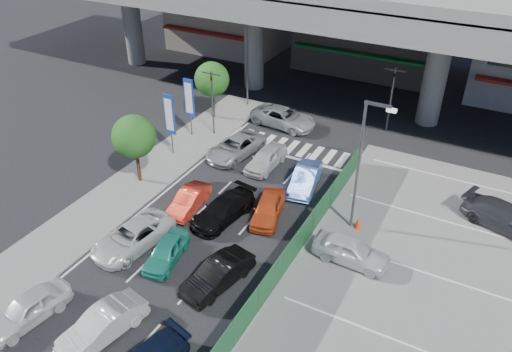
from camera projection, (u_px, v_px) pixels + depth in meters
The scene contains 28 objects.
ground at pixel (194, 249), 27.64m from camera, with size 120.00×120.00×0.00m, color black.
parking_lot at pixel (401, 293), 24.77m from camera, with size 12.00×28.00×0.06m, color slate.
sidewalk_left at pixel (141, 181), 33.35m from camera, with size 4.00×30.00×0.12m, color slate.
fence_run at pixel (289, 256), 25.80m from camera, with size 0.16×22.00×1.80m, color #1B512A, non-canonical shape.
expressway at pixel (343, 1), 39.28m from camera, with size 64.00×14.00×10.75m.
traffic_light_left at pixel (212, 87), 36.90m from camera, with size 1.60×1.24×5.20m.
traffic_light_right at pixel (393, 84), 37.48m from camera, with size 1.60×1.24×5.20m.
street_lamp_right at pixel (363, 157), 26.70m from camera, with size 1.65×0.22×8.00m.
street_lamp_left at pixel (249, 53), 40.96m from camera, with size 1.65×0.22×8.00m.
signboard_near at pixel (170, 116), 34.78m from camera, with size 0.80×0.14×4.70m.
signboard_far at pixel (189, 100), 37.17m from camera, with size 0.80×0.14×4.70m.
tree_near at pixel (134, 137), 31.56m from camera, with size 2.80×2.80×4.80m.
tree_far at pixel (212, 79), 39.68m from camera, with size 2.80×2.80×4.80m.
van_white_back_left at pixel (28, 308), 23.07m from camera, with size 1.63×4.05×1.38m, color silver.
hatch_white_back_mid at pixel (103, 325), 22.27m from camera, with size 1.46×4.19×1.38m, color silver.
sedan_white_mid_left at pixel (133, 237), 27.44m from camera, with size 2.29×4.97×1.38m, color silver.
taxi_teal_mid at pixel (166, 252), 26.51m from camera, with size 1.45×3.60×1.23m, color teal.
hatch_black_mid_right at pixel (218, 274), 24.95m from camera, with size 1.46×4.19×1.38m, color black.
taxi_orange_left at pixel (189, 200), 30.49m from camera, with size 1.29×3.70×1.22m, color #F73422.
sedan_black_mid at pixel (223, 210), 29.59m from camera, with size 1.87×4.60×1.34m, color black.
taxi_orange_right at pixel (268, 208), 29.69m from camera, with size 1.57×3.89×1.33m, color #D1481D.
wagon_silver_front_left at pixel (235, 147), 35.91m from camera, with size 2.29×4.97×1.38m, color #95979B.
sedan_white_front_mid at pixel (266, 158), 34.56m from camera, with size 1.63×4.05×1.38m, color silver.
kei_truck_front_right at pixel (305, 179), 32.38m from camera, with size 1.46×4.19×1.38m, color #577DDE.
crossing_wagon_silver at pixel (283, 117), 39.90m from camera, with size 2.45×5.31×1.48m, color #B2B5B9.
parked_sedan_white at pixel (351, 251), 26.35m from camera, with size 1.66×4.14×1.41m, color silver.
parked_sedan_dgrey at pixel (506, 218), 28.72m from camera, with size 2.04×5.01×1.45m, color #2F2F34.
traffic_cone at pixel (358, 223), 28.88m from camera, with size 0.39×0.39×0.76m, color red.
Camera 1 is at (12.93, -17.04, 18.29)m, focal length 35.00 mm.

